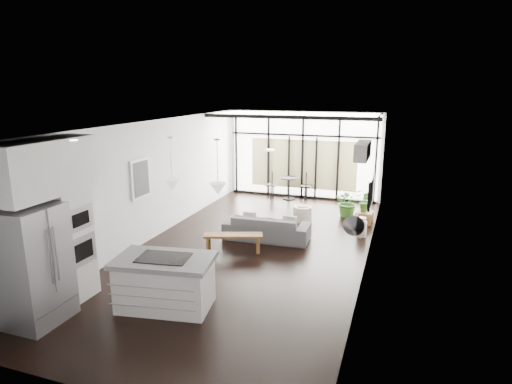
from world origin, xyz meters
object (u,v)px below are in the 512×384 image
Objects in this scene: pouf at (302,214)px; sofa at (267,223)px; island at (165,283)px; tv at (371,191)px; fridge at (35,266)px; milk_can at (362,227)px; console_bench at (233,243)px.

sofa is at bearing -106.00° from pouf.
tv is at bearing 44.03° from island.
pouf is (1.07, 5.31, -0.23)m from island.
fridge is 1.68× the size of tv.
fridge is 7.10m from milk_can.
console_bench is at bearing 64.37° from fridge.
fridge is 3.63× the size of pouf.
island is at bearing 32.65° from fridge.
fridge is 0.91× the size of sofa.
sofa reaches higher than pouf.
sofa reaches higher than milk_can.
pouf is at bearing 143.07° from tv.
fridge is at bearing -132.46° from tv.
pouf is 2.57m from tv.
tv is (0.21, -0.65, 1.06)m from milk_can.
tv is at bearing 5.71° from console_bench.
fridge is 6.92m from pouf.
milk_can is at bearing 107.86° from tv.
tv is at bearing -175.59° from sofa.
console_bench is 2.85m from pouf.
island is 3.69m from sofa.
fridge is at bearing -112.86° from pouf.
sofa is (2.19, 4.67, -0.53)m from fridge.
tv reaches higher than milk_can.
tv reaches higher than sofa.
sofa is 1.75m from pouf.
pouf is at bearing 67.14° from fridge.
console_bench reaches higher than pouf.
tv is (2.33, 0.28, 0.90)m from sofa.
fridge is at bearing -156.60° from island.
sofa is 4.19× the size of milk_can.
tv reaches higher than island.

